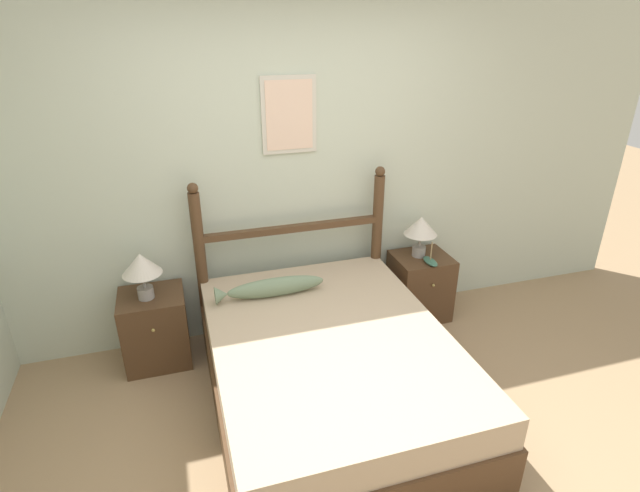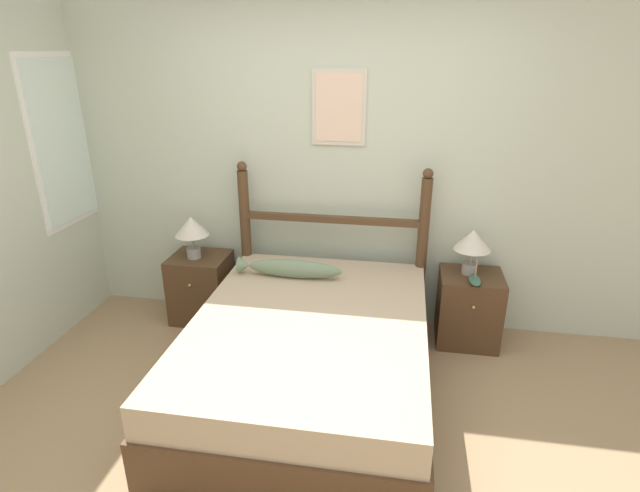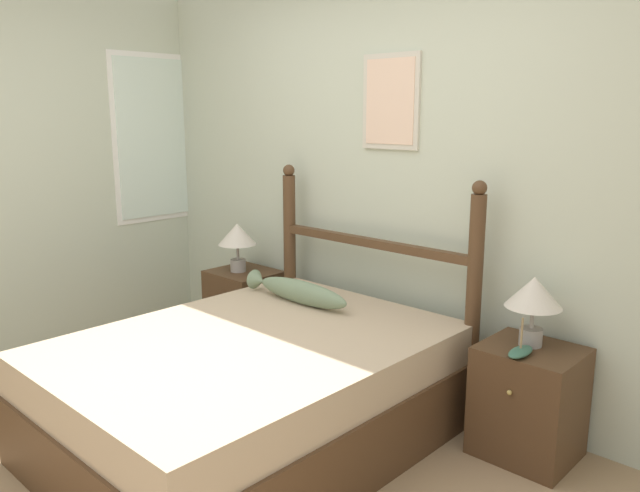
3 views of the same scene
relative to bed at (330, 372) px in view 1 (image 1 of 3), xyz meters
The scene contains 10 objects.
ground_plane 0.68m from the bed, 88.41° to the right, with size 16.00×16.00×0.00m, color #9E7F5B.
wall_back 1.49m from the bed, 89.11° to the left, with size 6.40×0.08×2.55m.
bed is the anchor object (origin of this frame).
headboard 1.04m from the bed, 90.00° to the left, with size 1.48×0.08×1.33m.
nightstand_left 1.37m from the bed, 141.79° to the left, with size 0.46×0.43×0.56m.
nightstand_right 1.37m from the bed, 38.21° to the left, with size 0.46×0.43×0.56m.
table_lamp_left 1.47m from the bed, 143.34° to the left, with size 0.27×0.27×0.35m.
table_lamp_right 1.47m from the bed, 39.71° to the left, with size 0.27×0.27×0.35m.
model_boat 1.33m from the bed, 33.68° to the left, with size 0.08×0.19×0.19m.
fish_pillow 0.72m from the bed, 114.25° to the left, with size 0.77×0.12×0.14m.
Camera 1 is at (-0.83, -1.83, 2.38)m, focal length 28.00 mm.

